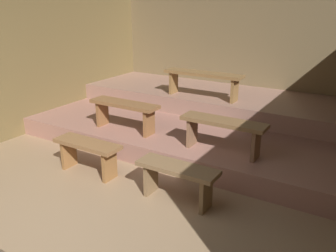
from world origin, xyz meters
TOP-DOWN VIEW (x-y plane):
  - ground at (0.00, 2.56)m, footprint 6.38×5.93m
  - wall_back at (0.00, 5.16)m, footprint 6.38×0.06m
  - wall_left at (-2.82, 2.56)m, footprint 0.06×5.93m
  - platform_lower at (0.00, 3.47)m, footprint 5.58×3.31m
  - platform_middle at (0.00, 4.28)m, footprint 5.58×1.69m
  - bench_floor_left at (-0.71, 1.28)m, footprint 1.00×0.32m
  - bench_floor_right at (0.71, 1.28)m, footprint 1.00×0.32m
  - bench_lower_left at (-0.85, 2.28)m, footprint 1.18×0.32m
  - bench_lower_right at (0.85, 2.28)m, footprint 1.18×0.32m
  - bench_middle_center at (-0.20, 3.77)m, footprint 1.47×0.32m

SIDE VIEW (x-z plane):
  - ground at x=0.00m, z-range -0.08..0.00m
  - platform_lower at x=0.00m, z-range 0.00..0.30m
  - bench_floor_left at x=-0.71m, z-range 0.12..0.59m
  - bench_floor_right at x=0.71m, z-range 0.12..0.59m
  - platform_middle at x=0.00m, z-range 0.30..0.60m
  - bench_lower_left at x=-0.85m, z-range 0.43..0.90m
  - bench_lower_right at x=0.85m, z-range 0.43..0.90m
  - bench_middle_center at x=-0.20m, z-range 0.74..1.21m
  - wall_back at x=0.00m, z-range 0.00..2.53m
  - wall_left at x=-2.82m, z-range 0.00..2.53m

